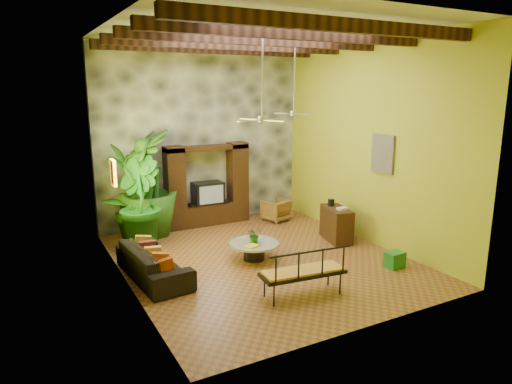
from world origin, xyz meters
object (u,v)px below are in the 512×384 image
tall_plant_b (138,203)px  side_console (336,224)px  entertainment_center (208,191)px  ceiling_fan_front (262,109)px  tall_plant_a (129,193)px  tall_plant_c (147,183)px  green_bin (395,260)px  ceiling_fan_back (294,105)px  iron_bench (305,270)px  sofa (153,262)px  coffee_table (254,249)px  wicker_armchair (276,210)px

tall_plant_b → side_console: (4.54, -1.89, -0.69)m
entertainment_center → side_console: (2.33, -2.91, -0.54)m
ceiling_fan_front → tall_plant_a: ceiling_fan_front is taller
tall_plant_a → tall_plant_c: (0.53, 0.16, 0.16)m
entertainment_center → green_bin: 5.53m
ceiling_fan_back → iron_bench: ceiling_fan_back is taller
ceiling_fan_front → sofa: size_ratio=0.82×
coffee_table → iron_bench: size_ratio=0.68×
iron_bench → green_bin: (2.54, 0.28, -0.36)m
ceiling_fan_back → tall_plant_b: ceiling_fan_back is taller
ceiling_fan_front → coffee_table: bearing=84.5°
entertainment_center → wicker_armchair: 2.10m
ceiling_fan_back → tall_plant_c: (-3.36, 1.76, -2.01)m
sofa → wicker_armchair: sofa is taller
entertainment_center → tall_plant_b: (-2.22, -1.01, 0.16)m
entertainment_center → sofa: size_ratio=1.06×
green_bin → iron_bench: bearing=-173.8°
entertainment_center → tall_plant_c: (-1.76, -0.17, 0.43)m
iron_bench → tall_plant_b: bearing=121.4°
iron_bench → green_bin: bearing=12.4°
ceiling_fan_back → green_bin: (0.71, -3.03, -3.23)m
entertainment_center → sofa: (-2.46, -3.02, -0.64)m
side_console → wicker_armchair: bearing=114.7°
sofa → green_bin: 5.15m
tall_plant_c → side_console: size_ratio=2.61×
ceiling_fan_front → iron_bench: ceiling_fan_front is taller
tall_plant_a → side_console: size_ratio=2.31×
tall_plant_a → tall_plant_c: bearing=17.1°
iron_bench → coffee_table: bearing=94.3°
tall_plant_a → side_console: tall_plant_a is taller
entertainment_center → tall_plant_a: size_ratio=0.97×
entertainment_center → tall_plant_a: 2.32m
ceiling_fan_front → tall_plant_b: (-2.02, 2.52, -2.28)m
tall_plant_c → entertainment_center: bearing=5.6°
tall_plant_b → tall_plant_c: tall_plant_c is taller
ceiling_fan_front → ceiling_fan_back: (1.80, 1.60, 0.00)m
sofa → coffee_table: size_ratio=1.99×
tall_plant_a → iron_bench: 5.36m
coffee_table → side_console: (2.48, 0.19, 0.17)m
ceiling_fan_front → ceiling_fan_back: same height
side_console → ceiling_fan_back: bearing=140.8°
ceiling_fan_back → wicker_armchair: (0.29, 1.31, -3.09)m
ceiling_fan_back → sofa: 5.20m
green_bin → tall_plant_c: bearing=130.4°
ceiling_fan_back → tall_plant_a: (-3.88, 1.60, -2.17)m
ceiling_fan_back → iron_bench: size_ratio=1.12×
sofa → tall_plant_c: size_ratio=0.81×
wicker_armchair → green_bin: bearing=80.4°
tall_plant_b → side_console: bearing=-22.6°
sofa → wicker_armchair: bearing=-65.8°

